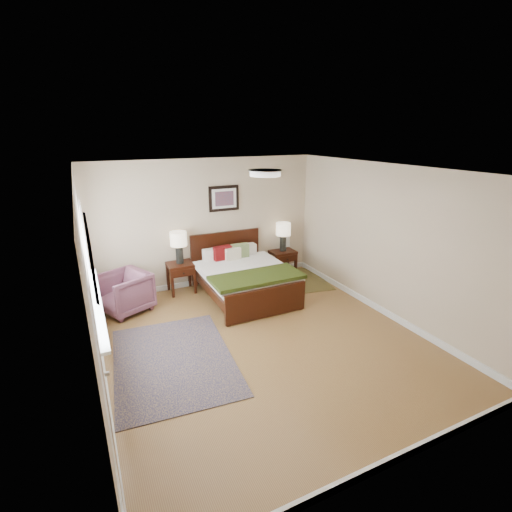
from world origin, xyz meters
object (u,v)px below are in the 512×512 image
(bed, at_px, (243,273))
(armchair, at_px, (124,292))
(nightstand_left, at_px, (181,270))
(lamp_left, at_px, (179,242))
(lamp_right, at_px, (283,232))
(nightstand_right, at_px, (283,260))
(rug_persian, at_px, (174,360))

(bed, height_order, armchair, bed)
(bed, bearing_deg, nightstand_left, 145.54)
(nightstand_left, bearing_deg, armchair, -160.87)
(nightstand_left, height_order, lamp_left, lamp_left)
(bed, relative_size, lamp_left, 3.12)
(lamp_right, bearing_deg, armchair, -173.19)
(lamp_left, bearing_deg, nightstand_right, -0.32)
(armchair, bearing_deg, nightstand_right, 72.28)
(lamp_right, bearing_deg, nightstand_left, -179.47)
(nightstand_right, bearing_deg, lamp_right, 90.00)
(lamp_left, xyz_separation_m, rug_persian, (-0.70, -2.21, -1.00))
(nightstand_left, relative_size, lamp_right, 0.96)
(lamp_right, height_order, armchair, lamp_right)
(lamp_left, height_order, armchair, lamp_left)
(nightstand_left, relative_size, rug_persian, 0.27)
(bed, bearing_deg, rug_persian, -138.58)
(nightstand_left, relative_size, nightstand_right, 1.11)
(bed, distance_m, rug_persian, 2.31)
(nightstand_right, distance_m, lamp_right, 0.62)
(bed, xyz_separation_m, rug_persian, (-1.70, -1.50, -0.47))
(armchair, bearing_deg, rug_persian, -12.20)
(nightstand_right, bearing_deg, nightstand_left, -179.79)
(nightstand_left, distance_m, armchair, 1.16)
(bed, relative_size, rug_persian, 0.87)
(lamp_left, bearing_deg, armchair, -159.90)
(lamp_right, height_order, rug_persian, lamp_right)
(lamp_left, relative_size, lamp_right, 1.00)
(nightstand_left, height_order, armchair, armchair)
(lamp_left, height_order, rug_persian, lamp_left)
(bed, height_order, lamp_right, lamp_right)
(nightstand_right, relative_size, lamp_left, 0.87)
(nightstand_left, xyz_separation_m, armchair, (-1.09, -0.38, -0.11))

